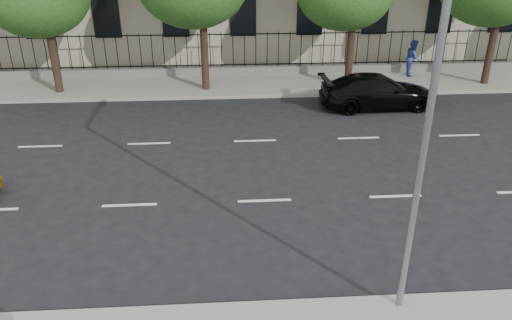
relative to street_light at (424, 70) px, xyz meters
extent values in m
plane|color=black|center=(-2.50, 1.77, -5.15)|extent=(120.00, 120.00, 0.00)
cube|color=gray|center=(-2.50, 15.77, -5.07)|extent=(60.00, 4.00, 0.15)
cube|color=slate|center=(-2.50, 17.47, -4.80)|extent=(30.00, 0.50, 0.40)
cube|color=black|center=(-2.50, 17.47, -4.50)|extent=(28.80, 0.05, 0.05)
cube|color=black|center=(-2.50, 17.47, -2.90)|extent=(28.80, 0.05, 0.05)
cylinder|color=slate|center=(0.00, -0.53, -1.00)|extent=(0.14, 0.14, 8.00)
cylinder|color=#382619|center=(-11.50, 14.97, -3.51)|extent=(0.36, 0.36, 2.97)
cylinder|color=#382619|center=(-4.50, 14.97, -3.34)|extent=(0.36, 0.36, 3.32)
cylinder|color=#382619|center=(2.50, 14.97, -3.46)|extent=(0.36, 0.36, 3.08)
cylinder|color=#382619|center=(9.50, 14.97, -3.39)|extent=(0.36, 0.36, 3.22)
imported|color=black|center=(3.16, 12.19, -4.40)|extent=(5.21, 2.29, 1.49)
imported|color=#2D4298|center=(6.30, 16.65, -4.07)|extent=(0.91, 1.05, 1.85)
camera|label=1|loc=(-3.61, -8.60, 2.44)|focal=35.00mm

